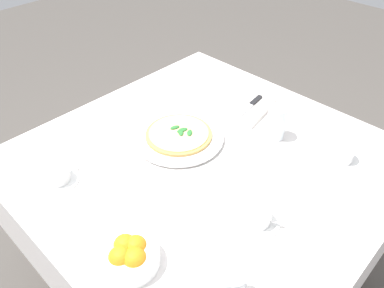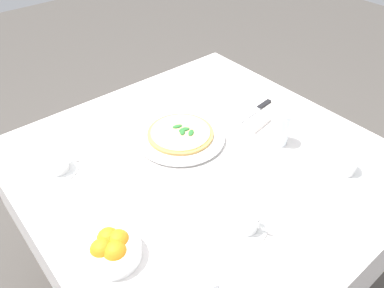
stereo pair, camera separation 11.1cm
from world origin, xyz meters
The scene contains 13 objects.
ground_plane centered at (0.00, 0.00, 0.00)m, with size 8.00×8.00×0.00m, color #4C4742.
dining_table centered at (0.00, 0.00, 0.60)m, with size 1.15×1.15×0.72m.
pizza_plate centered at (-0.01, -0.14, 0.73)m, with size 0.32×0.32×0.02m.
pizza centered at (-0.01, -0.14, 0.75)m, with size 0.24×0.24×0.02m.
coffee_cup_center_back centered at (0.40, -0.26, 0.75)m, with size 0.13×0.13×0.06m.
coffee_cup_right_edge centered at (-0.31, 0.33, 0.75)m, with size 0.13×0.13×0.07m.
coffee_cup_near_right centered at (0.10, 0.29, 0.75)m, with size 0.13×0.13×0.06m.
water_glass_far_right centered at (0.33, 0.38, 0.77)m, with size 0.07×0.07×0.11m.
water_glass_left_edge centered at (-0.26, 0.10, 0.78)m, with size 0.07×0.07×0.12m.
napkin_folded centered at (-0.33, -0.07, 0.73)m, with size 0.24×0.16×0.02m.
dinner_knife centered at (-0.33, -0.07, 0.75)m, with size 0.20×0.04×0.01m.
citrus_bowl centered at (0.43, 0.13, 0.75)m, with size 0.15×0.15×0.07m.
menu_card centered at (-0.45, -0.26, 0.75)m, with size 0.05×0.08×0.06m.
Camera 1 is at (0.72, 0.63, 1.57)m, focal length 35.25 mm.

